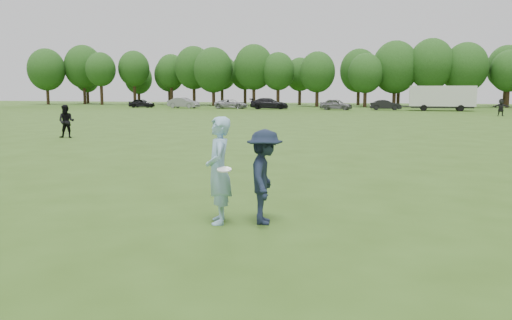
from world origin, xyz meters
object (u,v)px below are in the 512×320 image
(car_a, at_px, (142,103))
(car_f, at_px, (386,105))
(player_far_a, at_px, (66,121))
(cargo_trailer, at_px, (442,97))
(thrower, at_px, (219,170))
(car_b, at_px, (184,103))
(car_c, at_px, (231,104))
(car_d, at_px, (269,104))
(player_far_d, at_px, (501,107))
(car_e, at_px, (336,104))
(defender, at_px, (265,177))

(car_a, distance_m, car_f, 36.40)
(player_far_a, height_order, cargo_trailer, cargo_trailer)
(thrower, xyz_separation_m, cargo_trailer, (8.51, 59.83, 0.75))
(car_b, relative_size, car_c, 0.99)
(car_d, bearing_deg, car_f, -94.44)
(car_f, relative_size, cargo_trailer, 0.46)
(car_c, distance_m, car_f, 21.72)
(car_b, distance_m, car_f, 29.20)
(car_f, bearing_deg, player_far_d, -145.30)
(player_far_d, height_order, car_f, player_far_d)
(car_f, bearing_deg, thrower, 172.20)
(player_far_d, relative_size, car_b, 0.38)
(car_e, height_order, cargo_trailer, cargo_trailer)
(player_far_a, distance_m, car_d, 45.33)
(thrower, height_order, car_b, thrower)
(car_a, bearing_deg, car_f, -93.12)
(player_far_a, bearing_deg, car_f, 53.44)
(player_far_d, distance_m, car_b, 42.96)
(car_c, distance_m, cargo_trailer, 28.74)
(car_c, bearing_deg, cargo_trailer, -92.15)
(car_d, xyz_separation_m, car_f, (15.90, 0.93, -0.11))
(car_a, bearing_deg, defender, -152.58)
(player_far_d, distance_m, car_e, 21.99)
(car_c, bearing_deg, player_far_a, -173.82)
(player_far_a, xyz_separation_m, car_f, (15.58, 46.26, -0.22))
(thrower, distance_m, player_far_d, 48.94)
(player_far_a, relative_size, car_f, 0.44)
(defender, bearing_deg, car_f, -12.00)
(car_d, bearing_deg, cargo_trailer, -97.39)
(car_d, bearing_deg, player_far_a, 172.62)
(car_a, bearing_deg, cargo_trailer, -94.15)
(car_a, height_order, car_d, car_d)
(car_b, height_order, car_f, car_b)
(car_b, distance_m, cargo_trailer, 36.21)
(car_a, distance_m, cargo_trailer, 43.43)
(car_a, bearing_deg, car_c, -94.56)
(car_a, height_order, car_b, car_b)
(player_far_d, distance_m, car_a, 50.00)
(player_far_d, bearing_deg, car_d, 156.19)
(player_far_a, distance_m, car_b, 47.70)
(car_e, xyz_separation_m, car_f, (6.46, 1.20, -0.06))
(car_b, distance_m, car_c, 7.48)
(car_f, bearing_deg, cargo_trailer, -102.67)
(thrower, bearing_deg, defender, 82.84)
(thrower, bearing_deg, car_e, 163.46)
(car_a, xyz_separation_m, cargo_trailer, (43.41, -0.70, 1.10))
(player_far_d, distance_m, cargo_trailer, 13.61)
(player_far_d, bearing_deg, car_c, 159.26)
(player_far_a, distance_m, cargo_trailer, 50.79)
(car_f, xyz_separation_m, cargo_trailer, (7.01, -0.77, 1.10))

